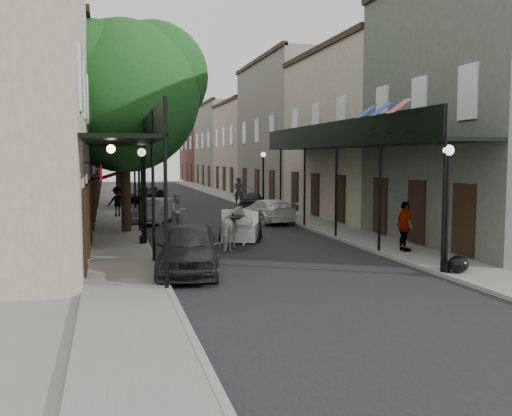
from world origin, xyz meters
TOP-DOWN VIEW (x-y plane):
  - ground at (0.00, 0.00)m, footprint 140.00×140.00m
  - road at (0.00, 20.00)m, footprint 8.00×90.00m
  - sidewalk_left at (-5.00, 20.00)m, footprint 2.20×90.00m
  - sidewalk_right at (5.00, 20.00)m, footprint 2.20×90.00m
  - building_row_left at (-8.60, 30.00)m, footprint 5.00×80.00m
  - building_row_right at (8.60, 30.00)m, footprint 5.00×80.00m
  - gallery_left at (-4.79, 6.98)m, footprint 2.20×18.05m
  - gallery_right at (4.79, 6.98)m, footprint 2.20×18.05m
  - tree_near at (-4.20, 10.18)m, footprint 7.31×6.80m
  - tree_far at (-4.25, 24.18)m, footprint 6.45×6.00m
  - lamppost_right_near at (4.10, -2.00)m, footprint 0.32×0.32m
  - lamppost_left at (-4.10, 6.00)m, footprint 0.32×0.32m
  - lamppost_right_far at (4.10, 18.00)m, footprint 0.32×0.32m
  - horse at (-0.85, 4.24)m, footprint 1.46×2.09m
  - carriage at (-0.01, 6.61)m, footprint 2.18×2.69m
  - pedestrian_walking at (-2.14, 10.86)m, footprint 1.01×0.88m
  - pedestrian_sidewalk_left at (-4.87, 17.02)m, footprint 1.22×0.89m
  - pedestrian_sidewalk_right at (4.83, 1.68)m, footprint 0.48×1.07m
  - car_left_near at (-3.10, 0.23)m, footprint 2.57×4.69m
  - car_left_mid at (-2.97, 14.00)m, footprint 2.87×4.18m
  - car_left_far at (-2.60, 29.12)m, footprint 3.67×4.91m
  - car_right_near at (2.82, 12.60)m, footprint 2.43×4.59m
  - car_right_far at (3.60, 19.00)m, footprint 2.64×4.20m
  - trash_bags at (4.52, -2.03)m, footprint 0.86×1.01m

SIDE VIEW (x-z plane):
  - ground at x=0.00m, z-range 0.00..0.00m
  - road at x=0.00m, z-range 0.00..0.01m
  - sidewalk_left at x=-5.00m, z-range 0.00..0.12m
  - sidewalk_right at x=5.00m, z-range 0.00..0.12m
  - trash_bags at x=4.52m, z-range 0.10..0.61m
  - car_left_far at x=-2.60m, z-range 0.00..1.24m
  - car_right_near at x=2.82m, z-range 0.00..1.27m
  - car_left_mid at x=-2.97m, z-range 0.00..1.30m
  - car_right_far at x=3.60m, z-range 0.00..1.33m
  - car_left_near at x=-3.10m, z-range 0.00..1.51m
  - horse at x=-0.85m, z-range 0.00..1.61m
  - pedestrian_walking at x=-2.14m, z-range 0.00..1.76m
  - pedestrian_sidewalk_left at x=-4.87m, z-range 0.12..1.82m
  - pedestrian_sidewalk_right at x=4.83m, z-range 0.12..1.91m
  - carriage at x=-0.01m, z-range -0.30..2.39m
  - lamppost_right_near at x=4.10m, z-range 0.19..3.90m
  - lamppost_left at x=-4.10m, z-range 0.19..3.90m
  - lamppost_right_far at x=4.10m, z-range 0.19..3.90m
  - gallery_left at x=-4.79m, z-range 1.61..6.49m
  - gallery_right at x=4.79m, z-range 1.61..6.49m
  - building_row_left at x=-8.60m, z-range 0.00..10.50m
  - building_row_right at x=8.60m, z-range 0.00..10.50m
  - tree_far at x=-4.25m, z-range 1.53..10.14m
  - tree_near at x=-4.20m, z-range 1.67..11.30m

